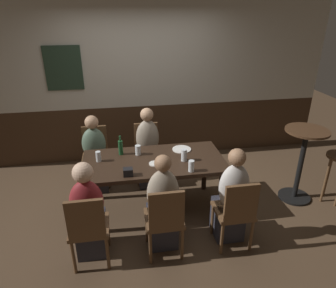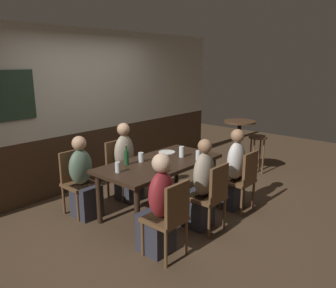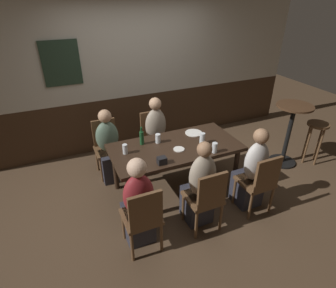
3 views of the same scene
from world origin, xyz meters
TOP-DOWN VIEW (x-y plane):
  - ground_plane at (0.00, 0.00)m, footprint 12.00×12.00m
  - wall_back at (-0.01, 1.65)m, footprint 6.40×0.13m
  - dining_table at (0.00, 0.00)m, footprint 1.77×0.88m
  - chair_right_near at (0.78, -0.86)m, footprint 0.40×0.40m
  - chair_left_near at (-0.78, -0.86)m, footprint 0.40×0.40m
  - chair_mid_far at (0.00, 0.86)m, footprint 0.40×0.40m
  - chair_mid_near at (0.00, -0.86)m, footprint 0.40×0.40m
  - chair_left_far at (-0.78, 0.86)m, footprint 0.40×0.40m
  - person_right_near at (0.78, -0.69)m, footprint 0.34×0.37m
  - person_left_near at (-0.78, -0.69)m, footprint 0.34×0.37m
  - person_mid_far at (-0.00, 0.70)m, footprint 0.34×0.37m
  - person_mid_near at (0.00, -0.69)m, footprint 0.34×0.37m
  - person_left_far at (-0.78, 0.69)m, footprint 0.34×0.37m
  - pint_glass_pale at (0.37, -0.08)m, footprint 0.07×0.07m
  - beer_glass_half at (0.40, -0.36)m, footprint 0.07×0.07m
  - pint_glass_amber at (-0.68, 0.08)m, footprint 0.06×0.06m
  - tumbler_short at (-0.18, 0.18)m, footprint 0.07×0.07m
  - beer_bottle_green at (-0.40, 0.23)m, footprint 0.06×0.06m
  - plate_white_large at (0.41, 0.23)m, footprint 0.25×0.25m
  - plate_white_small at (-0.00, -0.11)m, footprint 0.15×0.15m
  - condiment_caddy at (-0.34, -0.33)m, footprint 0.11×0.09m
  - side_bar_table at (2.00, -0.09)m, footprint 0.56×0.56m
  - bar_stool at (2.45, -0.24)m, footprint 0.34×0.34m

SIDE VIEW (x-z plane):
  - ground_plane at x=0.00m, z-range 0.00..0.00m
  - person_left_far at x=-0.78m, z-range -0.09..1.03m
  - person_mid_near at x=0.00m, z-range -0.09..1.08m
  - person_left_near at x=-0.78m, z-range -0.09..1.07m
  - person_right_near at x=0.78m, z-range -0.09..1.08m
  - chair_right_near at x=0.78m, z-range 0.06..0.94m
  - chair_left_near at x=-0.78m, z-range 0.06..0.94m
  - chair_mid_far at x=0.00m, z-range 0.06..0.94m
  - chair_mid_near at x=0.00m, z-range 0.06..0.94m
  - chair_left_far at x=-0.78m, z-range 0.06..0.94m
  - person_mid_far at x=0.00m, z-range -0.09..1.10m
  - bar_stool at x=2.45m, z-range 0.20..0.92m
  - side_bar_table at x=2.00m, z-range 0.09..1.14m
  - dining_table at x=0.00m, z-range 0.29..1.03m
  - plate_white_large at x=0.41m, z-range 0.74..0.75m
  - plate_white_small at x=0.00m, z-range 0.74..0.75m
  - condiment_caddy at x=-0.34m, z-range 0.74..0.83m
  - pint_glass_amber at x=-0.68m, z-range 0.73..0.86m
  - tumbler_short at x=-0.18m, z-range 0.73..0.86m
  - beer_glass_half at x=0.40m, z-range 0.73..0.87m
  - pint_glass_pale at x=0.37m, z-range 0.73..0.89m
  - beer_bottle_green at x=-0.40m, z-range 0.71..0.97m
  - wall_back at x=-0.01m, z-range 0.00..2.60m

